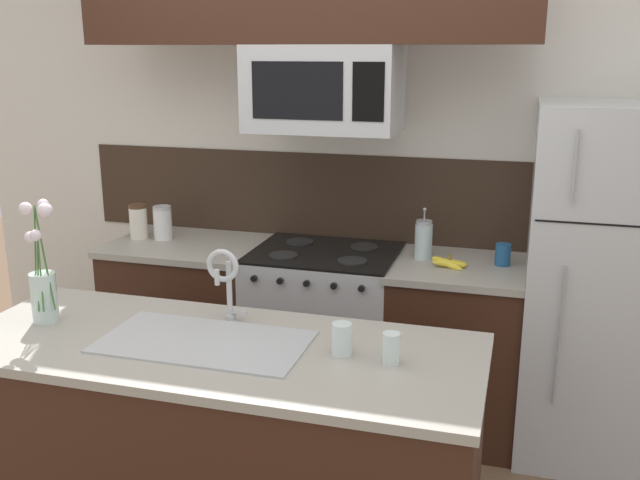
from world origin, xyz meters
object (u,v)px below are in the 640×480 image
(stove_range, at_px, (325,333))
(spare_glass, at_px, (391,348))
(french_press, at_px, (423,240))
(banana_bunch, at_px, (449,263))
(flower_vase, at_px, (43,286))
(microwave, at_px, (324,89))
(refrigerator, at_px, (611,286))
(sink_faucet, at_px, (225,275))
(coffee_tin, at_px, (503,255))
(storage_jar_tall, at_px, (138,221))
(storage_jar_medium, at_px, (163,223))
(drinking_glass, at_px, (342,339))

(stove_range, bearing_deg, spare_glass, -64.63)
(french_press, xyz_separation_m, spare_glass, (0.08, -1.29, -0.04))
(banana_bunch, xyz_separation_m, flower_vase, (-1.45, -1.17, 0.13))
(stove_range, bearing_deg, microwave, -89.84)
(microwave, bearing_deg, refrigerator, 1.66)
(refrigerator, distance_m, sink_faucet, 1.88)
(coffee_tin, bearing_deg, french_press, 178.56)
(storage_jar_tall, height_order, banana_bunch, storage_jar_tall)
(storage_jar_tall, xyz_separation_m, coffee_tin, (2.00, 0.04, -0.04))
(microwave, xyz_separation_m, sink_faucet, (-0.11, -1.03, -0.65))
(flower_vase, bearing_deg, french_press, 44.87)
(storage_jar_tall, height_order, coffee_tin, storage_jar_tall)
(storage_jar_medium, distance_m, drinking_glass, 1.85)
(refrigerator, xyz_separation_m, coffee_tin, (-0.51, 0.03, 0.10))
(french_press, bearing_deg, refrigerator, -2.53)
(storage_jar_medium, relative_size, banana_bunch, 0.99)
(sink_faucet, xyz_separation_m, drinking_glass, (0.51, -0.16, -0.14))
(spare_glass, bearing_deg, coffee_tin, 75.95)
(sink_faucet, bearing_deg, stove_range, 84.16)
(refrigerator, relative_size, spare_glass, 15.57)
(spare_glass, bearing_deg, banana_bunch, 86.58)
(french_press, bearing_deg, banana_bunch, -39.27)
(banana_bunch, height_order, drinking_glass, drinking_glass)
(stove_range, bearing_deg, drinking_glass, -71.50)
(flower_vase, bearing_deg, storage_jar_tall, 103.82)
(stove_range, distance_m, coffee_tin, 1.04)
(storage_jar_tall, relative_size, french_press, 0.74)
(banana_bunch, bearing_deg, sink_faucet, -127.69)
(banana_bunch, distance_m, coffee_tin, 0.28)
(refrigerator, xyz_separation_m, drinking_glass, (-1.01, -1.23, 0.11))
(microwave, xyz_separation_m, banana_bunch, (0.66, -0.04, -0.83))
(storage_jar_medium, relative_size, drinking_glass, 1.63)
(microwave, height_order, storage_jar_tall, microwave)
(storage_jar_tall, height_order, drinking_glass, storage_jar_tall)
(coffee_tin, height_order, spare_glass, same)
(storage_jar_medium, height_order, sink_faucet, sink_faucet)
(stove_range, bearing_deg, coffee_tin, 3.16)
(microwave, distance_m, banana_bunch, 1.06)
(refrigerator, relative_size, banana_bunch, 9.01)
(storage_jar_tall, distance_m, drinking_glass, 1.94)
(microwave, distance_m, coffee_tin, 1.21)
(refrigerator, height_order, storage_jar_tall, refrigerator)
(storage_jar_medium, bearing_deg, stove_range, -2.23)
(refrigerator, height_order, spare_glass, refrigerator)
(storage_jar_medium, relative_size, coffee_tin, 1.72)
(refrigerator, xyz_separation_m, storage_jar_medium, (-2.38, 0.02, 0.14))
(storage_jar_medium, bearing_deg, banana_bunch, -3.45)
(stove_range, relative_size, spare_glass, 8.41)
(french_press, relative_size, coffee_tin, 2.43)
(stove_range, relative_size, french_press, 3.48)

